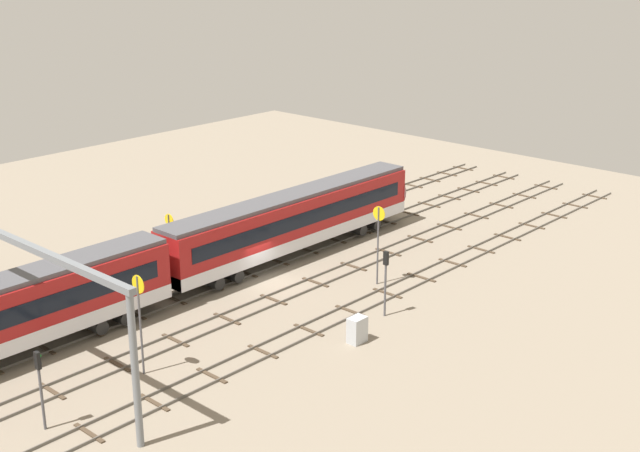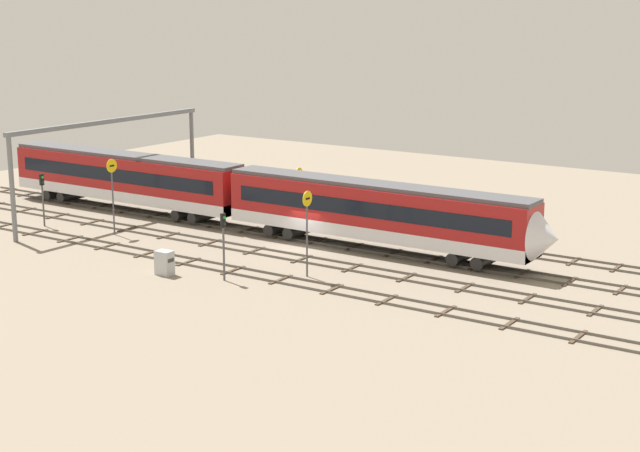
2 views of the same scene
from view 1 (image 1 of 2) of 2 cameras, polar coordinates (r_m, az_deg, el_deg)
ground_plane at (r=60.59m, az=-3.37°, el=-3.75°), size 90.70×90.70×0.00m
track_near_foreground at (r=55.87m, az=2.02°, el=-5.64°), size 74.70×2.40×0.16m
track_second_near at (r=58.94m, az=-1.68°, el=-4.31°), size 74.70×2.40×0.16m
track_with_train at (r=62.25m, az=-4.98°, el=-3.10°), size 74.70×2.40×0.16m
track_second_far at (r=65.78m, az=-7.93°, el=-2.00°), size 74.70×2.40×0.16m
train at (r=57.27m, az=-10.04°, el=-2.50°), size 50.40×3.24×4.80m
overhead_gantry at (r=47.98m, az=-19.40°, el=-2.83°), size 0.40×20.53×8.18m
speed_sign_near_foreground at (r=47.65m, az=-11.92°, el=-5.47°), size 0.14×1.03×5.87m
speed_sign_mid_trackside at (r=59.01m, az=3.90°, el=-0.50°), size 0.14×1.01×5.68m
speed_sign_far_trackside at (r=61.21m, az=-9.97°, el=-0.66°), size 0.14×0.92×4.74m
signal_light_trackside_approach at (r=44.14m, az=-18.15°, el=-9.64°), size 0.31×0.32×4.22m
signal_light_trackside_departure at (r=54.28m, az=4.40°, el=-3.19°), size 0.31×0.32×4.40m
relay_cabinet at (r=51.52m, az=2.49°, el=-6.92°), size 1.14×0.79×1.61m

